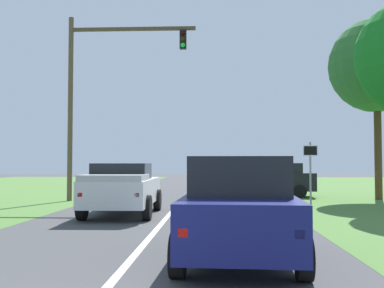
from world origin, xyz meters
name	(u,v)px	position (x,y,z in m)	size (l,w,h in m)	color
ground_plane	(160,225)	(0.00, 9.62, 0.00)	(120.00, 120.00, 0.00)	#424244
red_suv_near	(239,206)	(2.04, 4.99, 1.01)	(2.36, 4.56, 1.93)	navy
pickup_truck_lead	(123,188)	(-1.60, 12.13, 0.95)	(2.38, 4.98, 1.80)	silver
traffic_light	(99,83)	(-3.95, 17.96, 5.68)	(6.18, 0.40, 8.89)	brown
keep_moving_sign	(310,166)	(5.48, 15.01, 1.70)	(0.60, 0.09, 2.67)	gray
oak_tree_right	(377,66)	(9.77, 19.48, 6.71)	(4.74, 4.74, 9.10)	#4C351E
crossing_suv_far	(271,179)	(4.66, 21.10, 0.95)	(4.63, 2.23, 1.81)	black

